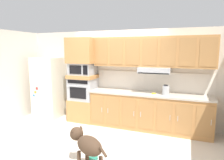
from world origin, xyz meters
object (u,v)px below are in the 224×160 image
dog (86,144)px  dog_food_bowl (92,158)px  refrigerator (49,87)px  screwdriver (154,93)px  built_in_oven (83,89)px  electric_kettle (166,90)px  microwave (83,69)px

dog → dog_food_bowl: 0.57m
refrigerator → screwdriver: 3.09m
refrigerator → built_in_oven: size_ratio=2.51×
screwdriver → dog_food_bowl: (-0.81, -1.74, -0.90)m
built_in_oven → dog: bearing=-59.9°
electric_kettle → dog: 2.40m
screwdriver → dog_food_bowl: size_ratio=0.81×
electric_kettle → dog_food_bowl: bearing=-121.7°
built_in_oven → electric_kettle: 2.25m
dog_food_bowl → electric_kettle: bearing=58.3°
microwave → screwdriver: microwave is taller
dog → screwdriver: bearing=-82.4°
dog → microwave: bearing=-33.2°
electric_kettle → dog_food_bowl: size_ratio=1.20×
microwave → dog: microwave is taller
refrigerator → screwdriver: (3.09, 0.01, 0.05)m
built_in_oven → dog: 2.53m
refrigerator → dog: (2.37, -2.09, -0.41)m
refrigerator → built_in_oven: 1.12m
dog_food_bowl → refrigerator: bearing=142.9°
dog → built_in_oven: bearing=-33.2°
dog_food_bowl → dog: bearing=-77.4°
microwave → screwdriver: bearing=-1.7°
refrigerator → microwave: size_ratio=2.73×
refrigerator → dog: size_ratio=1.97×
microwave → electric_kettle: microwave is taller
refrigerator → dog_food_bowl: 2.99m
screwdriver → dog: 2.27m
electric_kettle → dog: bearing=-115.4°
screwdriver → dog_food_bowl: screwdriver is taller
built_in_oven → screwdriver: bearing=-1.7°
refrigerator → built_in_oven: (1.12, 0.07, 0.02)m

